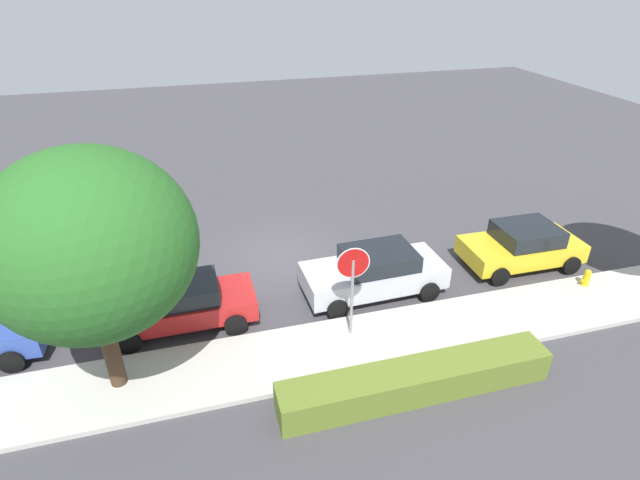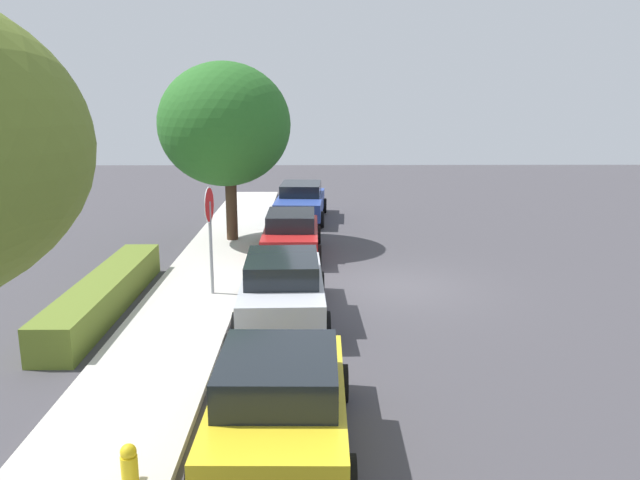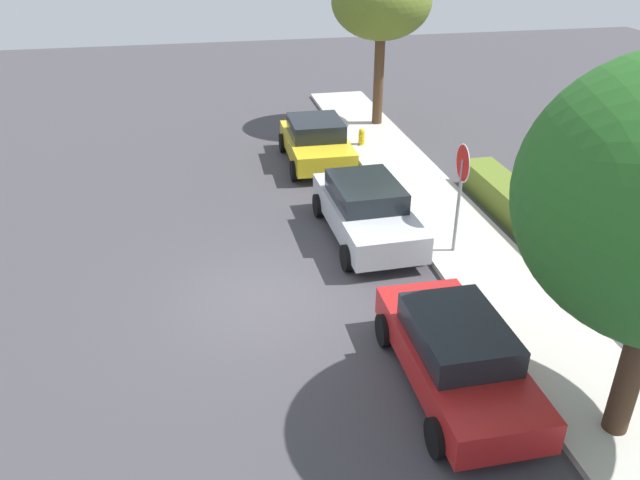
{
  "view_description": "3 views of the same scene",
  "coord_description": "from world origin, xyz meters",
  "px_view_note": "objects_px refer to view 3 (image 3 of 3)",
  "views": [
    {
      "loc": [
        2.78,
        15.11,
        9.2
      ],
      "look_at": [
        -0.92,
        1.79,
        1.47
      ],
      "focal_mm": 28.0,
      "sensor_mm": 36.0,
      "label": 1
    },
    {
      "loc": [
        -16.08,
        2.23,
        5.04
      ],
      "look_at": [
        0.58,
        2.08,
        1.16
      ],
      "focal_mm": 35.0,
      "sensor_mm": 36.0,
      "label": 2
    },
    {
      "loc": [
        11.49,
        -1.07,
        7.57
      ],
      "look_at": [
        -0.47,
        1.37,
        1.05
      ],
      "focal_mm": 35.0,
      "sensor_mm": 36.0,
      "label": 3
    }
  ],
  "objects_px": {
    "parked_car_yellow": "(316,141)",
    "fire_hydrant": "(362,138)",
    "stop_sign": "(461,180)",
    "parked_car_silver": "(366,210)",
    "parked_car_red": "(456,353)",
    "street_tree_near_corner": "(381,2)"
  },
  "relations": [
    {
      "from": "parked_car_silver",
      "to": "fire_hydrant",
      "type": "distance_m",
      "value": 6.8
    },
    {
      "from": "parked_car_silver",
      "to": "street_tree_near_corner",
      "type": "relative_size",
      "value": 0.74
    },
    {
      "from": "parked_car_yellow",
      "to": "fire_hydrant",
      "type": "height_order",
      "value": "parked_car_yellow"
    },
    {
      "from": "stop_sign",
      "to": "parked_car_silver",
      "type": "height_order",
      "value": "stop_sign"
    },
    {
      "from": "parked_car_silver",
      "to": "parked_car_yellow",
      "type": "height_order",
      "value": "parked_car_silver"
    },
    {
      "from": "parked_car_red",
      "to": "parked_car_yellow",
      "type": "xyz_separation_m",
      "value": [
        -11.33,
        -0.23,
        0.03
      ]
    },
    {
      "from": "fire_hydrant",
      "to": "parked_car_silver",
      "type": "bearing_deg",
      "value": -14.03
    },
    {
      "from": "parked_car_red",
      "to": "parked_car_yellow",
      "type": "bearing_deg",
      "value": -178.82
    },
    {
      "from": "street_tree_near_corner",
      "to": "parked_car_red",
      "type": "bearing_deg",
      "value": -10.88
    },
    {
      "from": "parked_car_silver",
      "to": "parked_car_red",
      "type": "bearing_deg",
      "value": 0.15
    },
    {
      "from": "stop_sign",
      "to": "parked_car_yellow",
      "type": "bearing_deg",
      "value": -163.2
    },
    {
      "from": "parked_car_yellow",
      "to": "fire_hydrant",
      "type": "distance_m",
      "value": 2.21
    },
    {
      "from": "stop_sign",
      "to": "fire_hydrant",
      "type": "distance_m",
      "value": 8.15
    },
    {
      "from": "parked_car_silver",
      "to": "parked_car_red",
      "type": "xyz_separation_m",
      "value": [
        5.87,
        0.02,
        -0.05
      ]
    },
    {
      "from": "parked_car_red",
      "to": "fire_hydrant",
      "type": "distance_m",
      "value": 12.57
    },
    {
      "from": "parked_car_red",
      "to": "street_tree_near_corner",
      "type": "distance_m",
      "value": 15.5
    },
    {
      "from": "stop_sign",
      "to": "fire_hydrant",
      "type": "height_order",
      "value": "stop_sign"
    },
    {
      "from": "street_tree_near_corner",
      "to": "fire_hydrant",
      "type": "height_order",
      "value": "street_tree_near_corner"
    },
    {
      "from": "parked_car_silver",
      "to": "parked_car_yellow",
      "type": "relative_size",
      "value": 1.12
    },
    {
      "from": "parked_car_red",
      "to": "fire_hydrant",
      "type": "xyz_separation_m",
      "value": [
        -12.46,
        1.63,
        -0.36
      ]
    },
    {
      "from": "parked_car_yellow",
      "to": "street_tree_near_corner",
      "type": "xyz_separation_m",
      "value": [
        -3.41,
        3.07,
        3.84
      ]
    },
    {
      "from": "parked_car_red",
      "to": "parked_car_yellow",
      "type": "distance_m",
      "value": 11.33
    }
  ]
}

